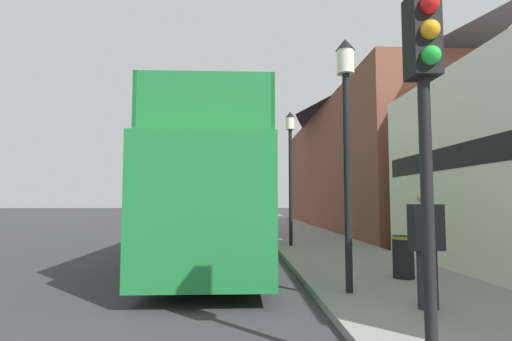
{
  "coord_description": "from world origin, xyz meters",
  "views": [
    {
      "loc": [
        4.18,
        -2.53,
        1.78
      ],
      "look_at": [
        4.8,
        10.33,
        2.75
      ],
      "focal_mm": 28.0,
      "sensor_mm": 36.0,
      "label": 1
    }
  ],
  "objects_px": {
    "lamp_post_second": "(290,153)",
    "lamp_post_third": "(272,175)",
    "pedestrian_second": "(426,236)",
    "parked_car_ahead_of_bus": "(243,223)",
    "traffic_signal": "(425,91)",
    "lamp_post_nearest": "(346,115)",
    "tour_bus": "(219,197)",
    "litter_bin": "(403,255)"
  },
  "relations": [
    {
      "from": "traffic_signal",
      "to": "litter_bin",
      "type": "distance_m",
      "value": 5.42
    },
    {
      "from": "parked_car_ahead_of_bus",
      "to": "litter_bin",
      "type": "distance_m",
      "value": 11.72
    },
    {
      "from": "lamp_post_second",
      "to": "lamp_post_third",
      "type": "xyz_separation_m",
      "value": [
        -0.05,
        7.47,
        -0.36
      ]
    },
    {
      "from": "parked_car_ahead_of_bus",
      "to": "lamp_post_third",
      "type": "distance_m",
      "value": 3.84
    },
    {
      "from": "parked_car_ahead_of_bus",
      "to": "lamp_post_nearest",
      "type": "relative_size",
      "value": 0.94
    },
    {
      "from": "parked_car_ahead_of_bus",
      "to": "lamp_post_second",
      "type": "bearing_deg",
      "value": -72.83
    },
    {
      "from": "lamp_post_nearest",
      "to": "traffic_signal",
      "type": "bearing_deg",
      "value": -92.68
    },
    {
      "from": "parked_car_ahead_of_bus",
      "to": "pedestrian_second",
      "type": "height_order",
      "value": "pedestrian_second"
    },
    {
      "from": "lamp_post_third",
      "to": "litter_bin",
      "type": "bearing_deg",
      "value": -83.28
    },
    {
      "from": "tour_bus",
      "to": "lamp_post_nearest",
      "type": "relative_size",
      "value": 2.4
    },
    {
      "from": "pedestrian_second",
      "to": "lamp_post_nearest",
      "type": "xyz_separation_m",
      "value": [
        -0.89,
        1.14,
        2.12
      ]
    },
    {
      "from": "tour_bus",
      "to": "traffic_signal",
      "type": "height_order",
      "value": "tour_bus"
    },
    {
      "from": "tour_bus",
      "to": "lamp_post_second",
      "type": "height_order",
      "value": "lamp_post_second"
    },
    {
      "from": "pedestrian_second",
      "to": "lamp_post_second",
      "type": "bearing_deg",
      "value": 96.13
    },
    {
      "from": "lamp_post_nearest",
      "to": "pedestrian_second",
      "type": "bearing_deg",
      "value": -52.01
    },
    {
      "from": "pedestrian_second",
      "to": "lamp_post_second",
      "type": "relative_size",
      "value": 0.37
    },
    {
      "from": "lamp_post_nearest",
      "to": "lamp_post_second",
      "type": "relative_size",
      "value": 0.94
    },
    {
      "from": "parked_car_ahead_of_bus",
      "to": "litter_bin",
      "type": "height_order",
      "value": "parked_car_ahead_of_bus"
    },
    {
      "from": "pedestrian_second",
      "to": "litter_bin",
      "type": "bearing_deg",
      "value": 75.08
    },
    {
      "from": "litter_bin",
      "to": "parked_car_ahead_of_bus",
      "type": "bearing_deg",
      "value": 105.95
    },
    {
      "from": "tour_bus",
      "to": "pedestrian_second",
      "type": "distance_m",
      "value": 7.11
    },
    {
      "from": "parked_car_ahead_of_bus",
      "to": "litter_bin",
      "type": "xyz_separation_m",
      "value": [
        3.22,
        -11.27,
        -0.05
      ]
    },
    {
      "from": "parked_car_ahead_of_bus",
      "to": "lamp_post_third",
      "type": "relative_size",
      "value": 1.0
    },
    {
      "from": "parked_car_ahead_of_bus",
      "to": "traffic_signal",
      "type": "distance_m",
      "value": 16.13
    },
    {
      "from": "pedestrian_second",
      "to": "litter_bin",
      "type": "height_order",
      "value": "pedestrian_second"
    },
    {
      "from": "traffic_signal",
      "to": "lamp_post_nearest",
      "type": "distance_m",
      "value": 3.42
    },
    {
      "from": "lamp_post_third",
      "to": "lamp_post_nearest",
      "type": "bearing_deg",
      "value": -89.67
    },
    {
      "from": "parked_car_ahead_of_bus",
      "to": "traffic_signal",
      "type": "xyz_separation_m",
      "value": [
        1.54,
        -15.9,
        2.2
      ]
    },
    {
      "from": "lamp_post_second",
      "to": "lamp_post_nearest",
      "type": "bearing_deg",
      "value": -89.73
    },
    {
      "from": "lamp_post_nearest",
      "to": "lamp_post_third",
      "type": "relative_size",
      "value": 1.07
    },
    {
      "from": "traffic_signal",
      "to": "lamp_post_third",
      "type": "relative_size",
      "value": 0.85
    },
    {
      "from": "lamp_post_nearest",
      "to": "litter_bin",
      "type": "relative_size",
      "value": 5.23
    },
    {
      "from": "lamp_post_nearest",
      "to": "lamp_post_second",
      "type": "xyz_separation_m",
      "value": [
        -0.04,
        7.47,
        0.18
      ]
    },
    {
      "from": "tour_bus",
      "to": "traffic_signal",
      "type": "xyz_separation_m",
      "value": [
        2.41,
        -8.43,
        0.97
      ]
    },
    {
      "from": "tour_bus",
      "to": "traffic_signal",
      "type": "relative_size",
      "value": 3.01
    },
    {
      "from": "pedestrian_second",
      "to": "lamp_post_nearest",
      "type": "bearing_deg",
      "value": 127.99
    },
    {
      "from": "pedestrian_second",
      "to": "traffic_signal",
      "type": "xyz_separation_m",
      "value": [
        -1.05,
        -2.25,
        1.62
      ]
    },
    {
      "from": "pedestrian_second",
      "to": "lamp_post_third",
      "type": "xyz_separation_m",
      "value": [
        -0.97,
        16.07,
        1.94
      ]
    },
    {
      "from": "tour_bus",
      "to": "lamp_post_nearest",
      "type": "height_order",
      "value": "lamp_post_nearest"
    },
    {
      "from": "tour_bus",
      "to": "litter_bin",
      "type": "xyz_separation_m",
      "value": [
        4.1,
        -3.79,
        -1.28
      ]
    },
    {
      "from": "lamp_post_nearest",
      "to": "lamp_post_second",
      "type": "height_order",
      "value": "lamp_post_second"
    },
    {
      "from": "traffic_signal",
      "to": "lamp_post_third",
      "type": "height_order",
      "value": "lamp_post_third"
    }
  ]
}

